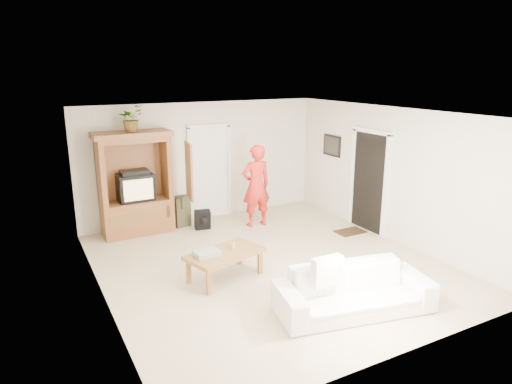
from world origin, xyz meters
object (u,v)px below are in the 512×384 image
at_px(sofa, 354,290).
at_px(armoire, 137,190).
at_px(coffee_table, 225,255).
at_px(man, 256,186).

bearing_deg(sofa, armoire, 123.31).
relative_size(sofa, coffee_table, 1.59).
bearing_deg(armoire, coffee_table, -76.41).
relative_size(armoire, sofa, 0.97).
bearing_deg(coffee_table, armoire, 87.65).
height_order(armoire, sofa, armoire).
xyz_separation_m(armoire, man, (2.35, -0.75, -0.02)).
relative_size(man, sofa, 0.82).
bearing_deg(armoire, man, -17.63).
relative_size(armoire, coffee_table, 1.54).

